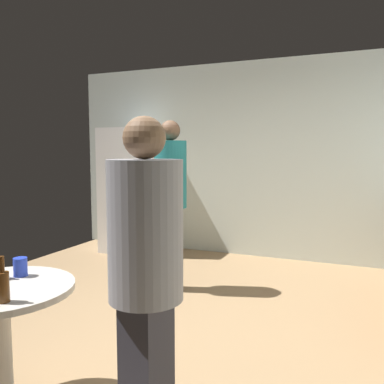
# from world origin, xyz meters

# --- Properties ---
(ground_plane) EXTENTS (5.20, 5.20, 0.10)m
(ground_plane) POSITION_xyz_m (0.00, 0.00, -0.05)
(ground_plane) COLOR #9E7C56
(wall_back) EXTENTS (5.32, 0.06, 2.70)m
(wall_back) POSITION_xyz_m (0.00, 2.63, 1.35)
(wall_back) COLOR beige
(wall_back) RESTS_ON ground_plane
(refrigerator) EXTENTS (0.70, 0.68, 1.80)m
(refrigerator) POSITION_xyz_m (-1.67, 2.20, 0.90)
(refrigerator) COLOR white
(refrigerator) RESTS_ON ground_plane
(foreground_table) EXTENTS (0.80, 0.80, 0.73)m
(foreground_table) POSITION_xyz_m (-0.30, -1.35, 0.63)
(foreground_table) COLOR beige
(foreground_table) RESTS_ON ground_plane
(beer_bottle_brown) EXTENTS (0.06, 0.06, 0.23)m
(beer_bottle_brown) POSITION_xyz_m (-0.09, -1.52, 0.82)
(beer_bottle_brown) COLOR #593314
(beer_bottle_brown) RESTS_ON foreground_table
(plastic_cup_blue) EXTENTS (0.08, 0.08, 0.11)m
(plastic_cup_blue) POSITION_xyz_m (-0.34, -1.17, 0.79)
(plastic_cup_blue) COLOR blue
(plastic_cup_blue) RESTS_ON foreground_table
(person_in_teal_shirt) EXTENTS (0.40, 0.40, 1.79)m
(person_in_teal_shirt) POSITION_xyz_m (-0.35, 0.88, 1.05)
(person_in_teal_shirt) COLOR #2D2D38
(person_in_teal_shirt) RESTS_ON ground_plane
(person_in_gray_shirt) EXTENTS (0.37, 0.37, 1.63)m
(person_in_gray_shirt) POSITION_xyz_m (0.62, -1.36, 0.95)
(person_in_gray_shirt) COLOR #2D2D38
(person_in_gray_shirt) RESTS_ON ground_plane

